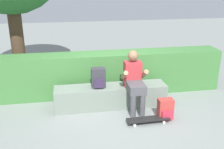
# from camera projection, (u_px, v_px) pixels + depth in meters

# --- Properties ---
(ground_plane) EXTENTS (24.00, 24.00, 0.00)m
(ground_plane) POSITION_uv_depth(u_px,v_px,m) (114.00, 114.00, 5.23)
(ground_plane) COLOR gray
(bench_main) EXTENTS (2.29, 0.47, 0.45)m
(bench_main) POSITION_uv_depth(u_px,v_px,m) (111.00, 96.00, 5.51)
(bench_main) COLOR gray
(bench_main) RESTS_ON ground
(person_skater) EXTENTS (0.49, 0.62, 1.20)m
(person_skater) POSITION_uv_depth(u_px,v_px,m) (134.00, 79.00, 5.23)
(person_skater) COLOR #B73338
(person_skater) RESTS_ON ground
(skateboard_near_person) EXTENTS (0.81, 0.22, 0.09)m
(skateboard_near_person) POSITION_uv_depth(u_px,v_px,m) (148.00, 119.00, 4.90)
(skateboard_near_person) COLOR black
(skateboard_near_person) RESTS_ON ground
(backpack_on_bench) EXTENTS (0.28, 0.23, 0.40)m
(backpack_on_bench) POSITION_uv_depth(u_px,v_px,m) (98.00, 78.00, 5.31)
(backpack_on_bench) COLOR #333338
(backpack_on_bench) RESTS_ON bench_main
(backpack_on_ground) EXTENTS (0.28, 0.23, 0.40)m
(backpack_on_ground) POSITION_uv_depth(u_px,v_px,m) (165.00, 109.00, 5.01)
(backpack_on_ground) COLOR #B23833
(backpack_on_ground) RESTS_ON ground
(hedge_row) EXTENTS (5.83, 0.56, 0.95)m
(hedge_row) POSITION_uv_depth(u_px,v_px,m) (94.00, 74.00, 6.03)
(hedge_row) COLOR #40793B
(hedge_row) RESTS_ON ground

